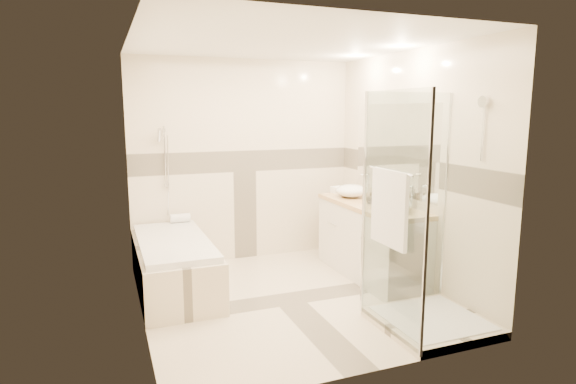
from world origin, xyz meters
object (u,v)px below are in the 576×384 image
object	(u,v)px
amenity_bottle_b	(371,198)
vessel_sink_far	(393,204)
vessel_sink_near	(351,191)
shower_enclosure	(417,271)
amenity_bottle_a	(377,199)
vanity	(371,240)
bathtub	(174,262)

from	to	relation	value
amenity_bottle_b	vessel_sink_far	bearing A→B (deg)	-90.00
amenity_bottle_b	vessel_sink_near	bearing A→B (deg)	90.00
shower_enclosure	amenity_bottle_a	bearing A→B (deg)	76.42
vanity	shower_enclosure	world-z (taller)	shower_enclosure
bathtub	shower_enclosure	world-z (taller)	shower_enclosure
shower_enclosure	amenity_bottle_b	distance (m)	1.35
vanity	vessel_sink_far	xyz separation A→B (m)	(-0.02, -0.46, 0.50)
amenity_bottle_a	bathtub	bearing A→B (deg)	167.01
vanity	shower_enclosure	xyz separation A→B (m)	(-0.29, -1.27, 0.08)
vessel_sink_near	amenity_bottle_b	size ratio (longest dim) A/B	2.88
shower_enclosure	amenity_bottle_a	xyz separation A→B (m)	(0.27, 1.13, 0.42)
vanity	vessel_sink_near	distance (m)	0.67
bathtub	shower_enclosure	xyz separation A→B (m)	(1.86, -1.62, 0.20)
bathtub	vessel_sink_near	bearing A→B (deg)	2.37
amenity_bottle_a	amenity_bottle_b	bearing A→B (deg)	90.00
vanity	amenity_bottle_b	distance (m)	0.49
amenity_bottle_b	bathtub	bearing A→B (deg)	170.32
bathtub	shower_enclosure	bearing A→B (deg)	-41.10
shower_enclosure	amenity_bottle_a	world-z (taller)	shower_enclosure
vessel_sink_near	amenity_bottle_b	world-z (taller)	vessel_sink_near
shower_enclosure	amenity_bottle_b	size ratio (longest dim) A/B	15.40
shower_enclosure	amenity_bottle_a	distance (m)	1.24
vessel_sink_near	amenity_bottle_a	world-z (taller)	amenity_bottle_a
vanity	amenity_bottle_b	bearing A→B (deg)	-146.22
vanity	amenity_bottle_a	bearing A→B (deg)	-98.03
vanity	vessel_sink_far	distance (m)	0.68
bathtub	vessel_sink_near	xyz separation A→B (m)	(2.13, 0.09, 0.62)
shower_enclosure	vessel_sink_near	world-z (taller)	shower_enclosure
bathtub	vessel_sink_far	size ratio (longest dim) A/B	4.52
vessel_sink_near	vessel_sink_far	distance (m)	0.90
vanity	vessel_sink_near	bearing A→B (deg)	92.61
bathtub	vanity	xyz separation A→B (m)	(2.15, -0.35, 0.12)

